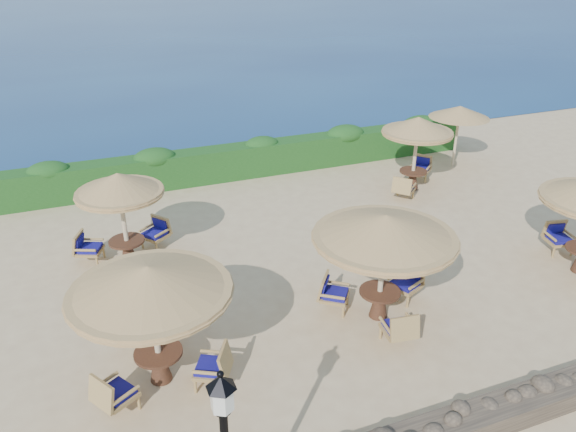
{
  "coord_description": "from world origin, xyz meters",
  "views": [
    {
      "loc": [
        -5.94,
        -11.89,
        7.93
      ],
      "look_at": [
        -0.95,
        0.81,
        1.3
      ],
      "focal_mm": 35.0,
      "sensor_mm": 36.0,
      "label": 1
    }
  ],
  "objects_px": {
    "cafe_set_3": "(121,204)",
    "cafe_set_4": "(417,137)",
    "extra_parasol": "(460,112)",
    "cafe_set_1": "(384,242)",
    "cafe_set_0": "(151,298)"
  },
  "relations": [
    {
      "from": "cafe_set_0",
      "to": "cafe_set_1",
      "type": "distance_m",
      "value": 5.16
    },
    {
      "from": "cafe_set_0",
      "to": "cafe_set_4",
      "type": "distance_m",
      "value": 12.04
    },
    {
      "from": "extra_parasol",
      "to": "cafe_set_4",
      "type": "xyz_separation_m",
      "value": [
        -2.82,
        -1.44,
        -0.23
      ]
    },
    {
      "from": "cafe_set_3",
      "to": "cafe_set_4",
      "type": "xyz_separation_m",
      "value": [
        10.1,
        1.6,
        0.16
      ]
    },
    {
      "from": "extra_parasol",
      "to": "cafe_set_0",
      "type": "bearing_deg",
      "value": -148.22
    },
    {
      "from": "extra_parasol",
      "to": "cafe_set_4",
      "type": "height_order",
      "value": "cafe_set_4"
    },
    {
      "from": "extra_parasol",
      "to": "cafe_set_3",
      "type": "bearing_deg",
      "value": -166.75
    },
    {
      "from": "cafe_set_0",
      "to": "cafe_set_1",
      "type": "relative_size",
      "value": 0.96
    },
    {
      "from": "cafe_set_0",
      "to": "cafe_set_3",
      "type": "relative_size",
      "value": 1.13
    },
    {
      "from": "extra_parasol",
      "to": "cafe_set_1",
      "type": "xyz_separation_m",
      "value": [
        -7.77,
        -7.72,
        -0.17
      ]
    },
    {
      "from": "extra_parasol",
      "to": "cafe_set_1",
      "type": "height_order",
      "value": "cafe_set_1"
    },
    {
      "from": "extra_parasol",
      "to": "cafe_set_4",
      "type": "distance_m",
      "value": 3.18
    },
    {
      "from": "cafe_set_1",
      "to": "cafe_set_3",
      "type": "bearing_deg",
      "value": 137.81
    },
    {
      "from": "cafe_set_3",
      "to": "cafe_set_1",
      "type": "bearing_deg",
      "value": -42.19
    },
    {
      "from": "cafe_set_0",
      "to": "cafe_set_1",
      "type": "xyz_separation_m",
      "value": [
        5.15,
        0.29,
        0.02
      ]
    }
  ]
}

